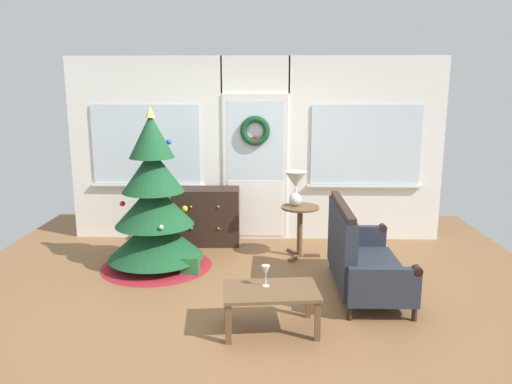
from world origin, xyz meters
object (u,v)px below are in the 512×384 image
at_px(settee_sofa, 359,257).
at_px(table_lamp, 296,184).
at_px(christmas_tree, 154,213).
at_px(gift_box, 190,265).
at_px(wine_glass, 266,271).
at_px(dresser_cabinet, 206,216).
at_px(side_table, 300,221).
at_px(coffee_table, 271,295).

distance_m(settee_sofa, table_lamp, 1.40).
bearing_deg(christmas_tree, gift_box, -27.05).
bearing_deg(settee_sofa, gift_box, 166.36).
bearing_deg(settee_sofa, wine_glass, -140.01).
xyz_separation_m(dresser_cabinet, settee_sofa, (1.81, -1.59, -0.01)).
bearing_deg(side_table, table_lamp, 146.31).
distance_m(coffee_table, wine_glass, 0.21).
distance_m(christmas_tree, settee_sofa, 2.43).
bearing_deg(wine_glass, table_lamp, 79.47).
height_order(settee_sofa, side_table, settee_sofa).
height_order(table_lamp, gift_box, table_lamp).
bearing_deg(side_table, settee_sofa, -62.62).
height_order(christmas_tree, coffee_table, christmas_tree).
height_order(table_lamp, wine_glass, table_lamp).
bearing_deg(settee_sofa, dresser_cabinet, 138.76).
bearing_deg(dresser_cabinet, christmas_tree, -118.86).
xyz_separation_m(side_table, wine_glass, (-0.42, -1.90, 0.06)).
bearing_deg(dresser_cabinet, table_lamp, -21.60).
height_order(coffee_table, gift_box, coffee_table).
bearing_deg(table_lamp, wine_glass, -100.53).
bearing_deg(table_lamp, side_table, -33.69).
relative_size(christmas_tree, coffee_table, 2.15).
xyz_separation_m(side_table, coffee_table, (-0.38, -1.97, -0.14)).
relative_size(coffee_table, wine_glass, 4.56).
relative_size(settee_sofa, wine_glass, 7.61).
height_order(dresser_cabinet, side_table, dresser_cabinet).
distance_m(settee_sofa, wine_glass, 1.28).
xyz_separation_m(christmas_tree, wine_glass, (1.34, -1.50, -0.14)).
distance_m(settee_sofa, gift_box, 1.94).
relative_size(coffee_table, gift_box, 4.17).
distance_m(settee_sofa, side_table, 1.22).
relative_size(dresser_cabinet, table_lamp, 2.08).
distance_m(dresser_cabinet, side_table, 1.36).
bearing_deg(settee_sofa, table_lamp, 118.95).
bearing_deg(settee_sofa, side_table, 117.38).
xyz_separation_m(dresser_cabinet, table_lamp, (1.20, -0.47, 0.56)).
height_order(side_table, wine_glass, side_table).
height_order(settee_sofa, gift_box, settee_sofa).
relative_size(table_lamp, wine_glass, 2.26).
distance_m(christmas_tree, gift_box, 0.75).
bearing_deg(coffee_table, gift_box, 124.89).
xyz_separation_m(dresser_cabinet, wine_glass, (0.84, -2.41, 0.14)).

